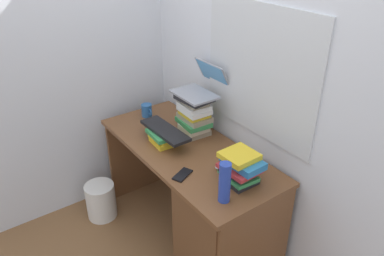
# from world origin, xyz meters

# --- Properties ---
(ground_plane) EXTENTS (6.00, 6.00, 0.00)m
(ground_plane) POSITION_xyz_m (0.00, 0.00, 0.00)
(ground_plane) COLOR brown
(wall_back) EXTENTS (6.00, 0.06, 2.60)m
(wall_back) POSITION_xyz_m (0.00, 0.35, 1.30)
(wall_back) COLOR silver
(wall_back) RESTS_ON ground
(wall_left) EXTENTS (0.05, 6.00, 2.60)m
(wall_left) POSITION_xyz_m (-0.85, 0.00, 1.30)
(wall_left) COLOR silver
(wall_left) RESTS_ON ground
(desk) EXTENTS (1.41, 0.62, 0.75)m
(desk) POSITION_xyz_m (0.36, -0.02, 0.41)
(desk) COLOR brown
(desk) RESTS_ON ground
(book_stack_tall) EXTENTS (0.26, 0.21, 0.31)m
(book_stack_tall) POSITION_xyz_m (-0.12, 0.15, 0.91)
(book_stack_tall) COLOR gray
(book_stack_tall) RESTS_ON desk
(book_stack_keyboard_riser) EXTENTS (0.22, 0.20, 0.08)m
(book_stack_keyboard_riser) POSITION_xyz_m (-0.14, -0.09, 0.80)
(book_stack_keyboard_riser) COLOR yellow
(book_stack_keyboard_riser) RESTS_ON desk
(book_stack_side) EXTENTS (0.24, 0.21, 0.19)m
(book_stack_side) POSITION_xyz_m (0.48, 0.04, 0.85)
(book_stack_side) COLOR black
(book_stack_side) RESTS_ON desk
(laptop) EXTENTS (0.30, 0.32, 0.21)m
(laptop) POSITION_xyz_m (-0.11, 0.21, 1.11)
(laptop) COLOR gray
(laptop) RESTS_ON book_stack_tall
(keyboard) EXTENTS (0.42, 0.15, 0.02)m
(keyboard) POSITION_xyz_m (-0.14, -0.08, 0.85)
(keyboard) COLOR black
(keyboard) RESTS_ON book_stack_keyboard_riser
(computer_mouse) EXTENTS (0.06, 0.10, 0.04)m
(computer_mouse) POSITION_xyz_m (0.32, 0.04, 0.77)
(computer_mouse) COLOR #A5A8AD
(computer_mouse) RESTS_ON desk
(mug) EXTENTS (0.12, 0.08, 0.10)m
(mug) POSITION_xyz_m (-0.56, 0.01, 0.80)
(mug) COLOR #265999
(mug) RESTS_ON desk
(water_bottle) EXTENTS (0.07, 0.07, 0.24)m
(water_bottle) POSITION_xyz_m (0.56, -0.15, 0.87)
(water_bottle) COLOR #263FA5
(water_bottle) RESTS_ON desk
(cell_phone) EXTENTS (0.11, 0.15, 0.01)m
(cell_phone) POSITION_xyz_m (0.25, -0.20, 0.76)
(cell_phone) COLOR black
(cell_phone) RESTS_ON desk
(wastebasket) EXTENTS (0.23, 0.23, 0.29)m
(wastebasket) POSITION_xyz_m (-0.55, -0.45, 0.15)
(wastebasket) COLOR silver
(wastebasket) RESTS_ON ground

